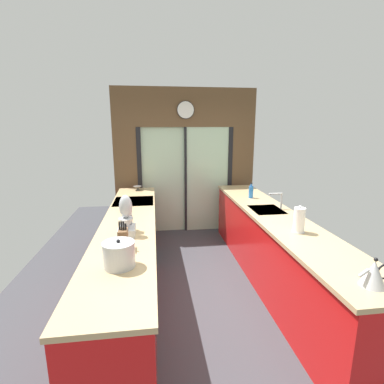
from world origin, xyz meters
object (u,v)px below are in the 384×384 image
at_px(paper_towel_roll, 299,220).
at_px(oven_range, 135,230).
at_px(stock_pot, 119,254).
at_px(soap_bottle, 251,192).
at_px(stand_mixer, 126,219).
at_px(kettle, 374,273).
at_px(mixing_bowl, 137,188).
at_px(knife_block, 123,239).

bearing_deg(paper_towel_roll, oven_range, 139.06).
distance_m(stock_pot, soap_bottle, 2.71).
xyz_separation_m(stock_pot, paper_towel_roll, (1.78, 0.53, 0.03)).
distance_m(stand_mixer, soap_bottle, 2.22).
bearing_deg(kettle, stock_pot, 163.53).
height_order(mixing_bowl, stock_pot, stock_pot).
height_order(mixing_bowl, knife_block, knife_block).
xyz_separation_m(kettle, soap_bottle, (-0.00, 2.56, 0.01)).
bearing_deg(soap_bottle, paper_towel_roll, -90.00).
height_order(oven_range, stand_mixer, stand_mixer).
height_order(knife_block, stock_pot, knife_block).
bearing_deg(mixing_bowl, stand_mixer, -90.00).
relative_size(stand_mixer, paper_towel_roll, 1.42).
height_order(stand_mixer, stock_pot, stand_mixer).
height_order(mixing_bowl, paper_towel_roll, paper_towel_roll).
bearing_deg(stand_mixer, stock_pot, -90.00).
bearing_deg(kettle, paper_towel_roll, 90.12).
relative_size(stock_pot, kettle, 0.99).
xyz_separation_m(stand_mixer, stock_pot, (-0.00, -0.71, -0.06)).
relative_size(knife_block, stock_pot, 1.04).
bearing_deg(soap_bottle, stock_pot, -131.13).
xyz_separation_m(stock_pot, soap_bottle, (1.78, 2.04, -0.00)).
distance_m(knife_block, paper_towel_roll, 1.79).
xyz_separation_m(mixing_bowl, stock_pot, (0.00, -2.83, 0.06)).
xyz_separation_m(stand_mixer, kettle, (1.78, -1.23, -0.07)).
xyz_separation_m(soap_bottle, paper_towel_roll, (0.00, -1.51, 0.03)).
height_order(oven_range, mixing_bowl, mixing_bowl).
distance_m(knife_block, stock_pot, 0.34).
bearing_deg(knife_block, stock_pot, -89.99).
xyz_separation_m(knife_block, stand_mixer, (0.00, 0.37, 0.06)).
distance_m(knife_block, soap_bottle, 2.46).
bearing_deg(stand_mixer, oven_range, 90.77).
distance_m(knife_block, kettle, 1.98).
distance_m(stand_mixer, stock_pot, 0.71).
height_order(mixing_bowl, kettle, kettle).
height_order(stock_pot, kettle, stock_pot).
bearing_deg(soap_bottle, oven_range, 178.43).
xyz_separation_m(oven_range, mixing_bowl, (0.02, 0.74, 0.51)).
xyz_separation_m(mixing_bowl, knife_block, (-0.00, -2.49, 0.06)).
relative_size(oven_range, kettle, 3.59).
xyz_separation_m(mixing_bowl, stand_mixer, (0.00, -2.12, 0.12)).
distance_m(oven_range, stock_pot, 2.16).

